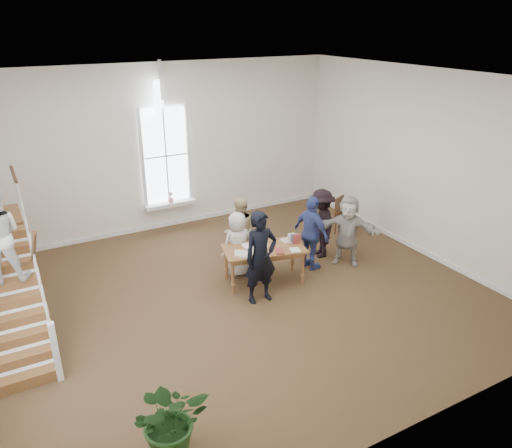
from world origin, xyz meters
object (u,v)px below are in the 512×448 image
police_officer (261,257)px  elderly_woman (238,244)px  woman_cluster_b (321,223)px  woman_cluster_a (311,233)px  woman_cluster_c (348,230)px  floor_plant (171,419)px  side_chair (342,213)px  library_table (264,252)px  person_yellow (239,231)px

police_officer → elderly_woman: size_ratio=1.31×
woman_cluster_b → woman_cluster_a: bearing=-37.4°
police_officer → woman_cluster_c: size_ratio=1.16×
police_officer → floor_plant: police_officer is taller
police_officer → side_chair: police_officer is taller
woman_cluster_a → floor_plant: bearing=117.0°
library_table → woman_cluster_b: (1.91, 0.50, 0.12)m
woman_cluster_a → floor_plant: (-4.76, -3.60, -0.33)m
library_table → floor_plant: size_ratio=1.72×
person_yellow → woman_cluster_b: bearing=154.0°
library_table → side_chair: size_ratio=1.87×
elderly_woman → woman_cluster_a: woman_cluster_a is taller
elderly_woman → side_chair: elderly_woman is taller
woman_cluster_c → library_table: bearing=-138.8°
woman_cluster_a → woman_cluster_c: size_ratio=1.04×
person_yellow → woman_cluster_b: size_ratio=0.96×
woman_cluster_a → side_chair: woman_cluster_a is taller
library_table → woman_cluster_c: (2.21, -0.15, 0.11)m
police_officer → floor_plant: bearing=-135.5°
woman_cluster_c → floor_plant: 6.60m
woman_cluster_a → elderly_woman: bearing=61.3°
woman_cluster_b → side_chair: (1.34, 0.85, -0.29)m
person_yellow → woman_cluster_a: (1.35, -1.06, 0.06)m
library_table → police_officer: police_officer is taller
police_officer → woman_cluster_b: size_ratio=1.15×
library_table → floor_plant: bearing=-120.6°
elderly_woman → woman_cluster_c: woman_cluster_c is taller
elderly_woman → library_table: bearing=118.7°
person_yellow → woman_cluster_a: 1.71m
side_chair → library_table: bearing=178.1°
woman_cluster_b → person_yellow: bearing=-91.5°
floor_plant → woman_cluster_c: bearing=31.0°
woman_cluster_b → floor_plant: 6.72m
elderly_woman → person_yellow: (0.30, 0.50, 0.07)m
library_table → person_yellow: 1.11m
person_yellow → woman_cluster_c: 2.57m
woman_cluster_a → woman_cluster_b: bearing=-63.2°
library_table → elderly_woman: size_ratio=1.28×
library_table → woman_cluster_a: size_ratio=1.08×
floor_plant → side_chair: (6.70, 4.90, 0.02)m
library_table → police_officer: (-0.44, -0.64, 0.25)m
person_yellow → side_chair: bearing=175.6°
woman_cluster_b → woman_cluster_c: woman_cluster_b is taller
elderly_woman → woman_cluster_a: size_ratio=0.85×
elderly_woman → woman_cluster_a: (1.65, -0.56, 0.13)m
woman_cluster_b → floor_plant: size_ratio=1.53×
police_officer → floor_plant: (-3.01, -2.90, -0.43)m
woman_cluster_c → floor_plant: (-5.66, -3.40, -0.29)m
woman_cluster_a → woman_cluster_c: bearing=-112.6°
woman_cluster_c → side_chair: size_ratio=1.66×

